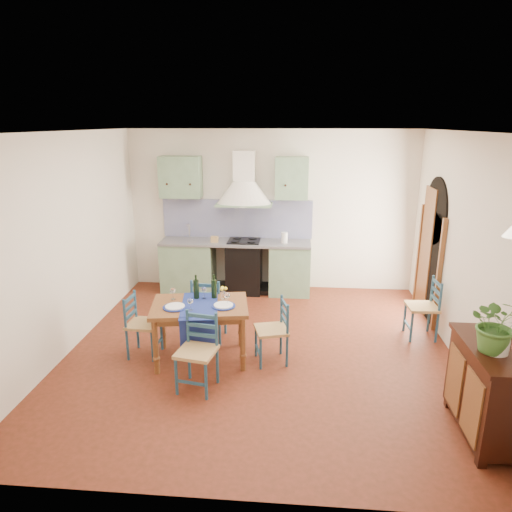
% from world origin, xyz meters
% --- Properties ---
extents(floor, '(5.00, 5.00, 0.00)m').
position_xyz_m(floor, '(0.00, 0.00, 0.00)').
color(floor, '#441E0E').
rests_on(floor, ground).
extents(back_wall, '(5.00, 0.96, 2.80)m').
position_xyz_m(back_wall, '(-0.47, 2.29, 1.05)').
color(back_wall, beige).
rests_on(back_wall, ground).
extents(right_wall, '(0.26, 5.00, 2.80)m').
position_xyz_m(right_wall, '(2.50, 0.28, 1.34)').
color(right_wall, beige).
rests_on(right_wall, ground).
extents(left_wall, '(0.04, 5.00, 2.80)m').
position_xyz_m(left_wall, '(-2.50, 0.00, 1.40)').
color(left_wall, beige).
rests_on(left_wall, ground).
extents(ceiling, '(5.00, 5.00, 0.01)m').
position_xyz_m(ceiling, '(0.00, 0.00, 2.80)').
color(ceiling, white).
rests_on(ceiling, back_wall).
extents(dining_table, '(1.28, 0.99, 1.06)m').
position_xyz_m(dining_table, '(-0.73, -0.27, 0.66)').
color(dining_table, brown).
rests_on(dining_table, ground).
extents(chair_near, '(0.48, 0.48, 0.87)m').
position_xyz_m(chair_near, '(-0.63, -0.92, 0.45)').
color(chair_near, navy).
rests_on(chair_near, ground).
extents(chair_far, '(0.45, 0.45, 0.91)m').
position_xyz_m(chair_far, '(-0.73, 0.27, 0.47)').
color(chair_far, navy).
rests_on(chair_far, ground).
extents(chair_left, '(0.41, 0.41, 0.82)m').
position_xyz_m(chair_left, '(-1.51, -0.23, 0.43)').
color(chair_left, navy).
rests_on(chair_left, ground).
extents(chair_right, '(0.47, 0.47, 0.82)m').
position_xyz_m(chair_right, '(0.18, -0.26, 0.42)').
color(chair_right, navy).
rests_on(chair_right, ground).
extents(chair_spare, '(0.42, 0.42, 0.85)m').
position_xyz_m(chair_spare, '(2.23, 0.60, 0.44)').
color(chair_spare, navy).
rests_on(chair_spare, ground).
extents(sideboard, '(0.50, 1.05, 0.94)m').
position_xyz_m(sideboard, '(2.26, -1.50, 0.51)').
color(sideboard, black).
rests_on(sideboard, ground).
extents(potted_plant, '(0.54, 0.48, 0.53)m').
position_xyz_m(potted_plant, '(2.21, -1.58, 1.20)').
color(potted_plant, '#3C6E2C').
rests_on(potted_plant, sideboard).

